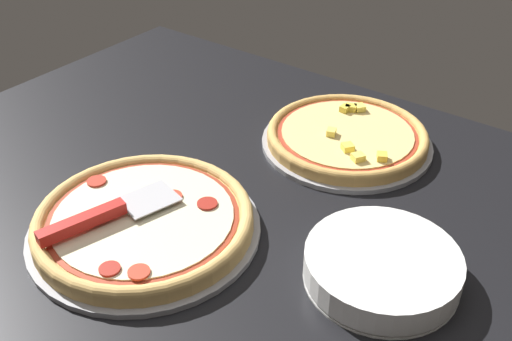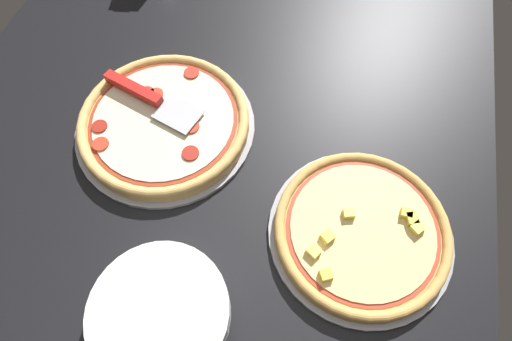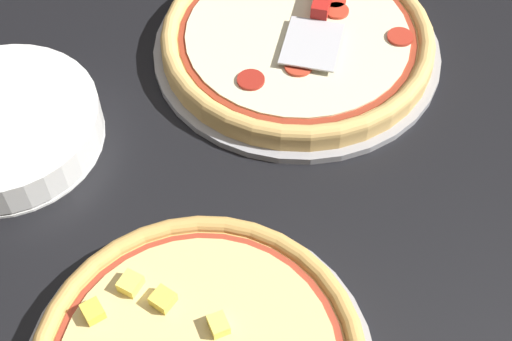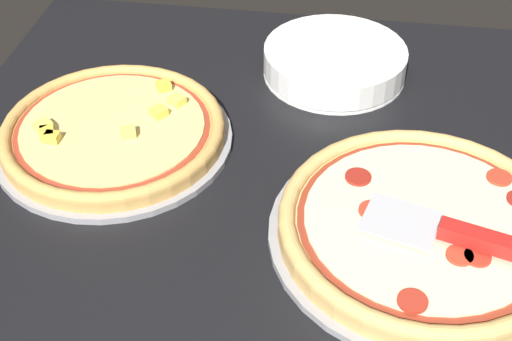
% 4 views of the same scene
% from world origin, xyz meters
% --- Properties ---
extents(ground_plane, '(1.21, 1.21, 0.04)m').
position_xyz_m(ground_plane, '(0.00, 0.00, -0.02)').
color(ground_plane, black).
extents(pizza_pan_front, '(0.39, 0.39, 0.01)m').
position_xyz_m(pizza_pan_front, '(0.04, -0.09, 0.01)').
color(pizza_pan_front, '#939399').
rests_on(pizza_pan_front, ground_plane).
extents(pizza_front, '(0.36, 0.36, 0.03)m').
position_xyz_m(pizza_front, '(0.04, -0.09, 0.03)').
color(pizza_front, '#DBAD60').
rests_on(pizza_front, pizza_pan_front).
extents(pizza_pan_back, '(0.35, 0.35, 0.01)m').
position_xyz_m(pizza_pan_back, '(0.17, 0.35, 0.01)').
color(pizza_pan_back, '#939399').
rests_on(pizza_pan_back, ground_plane).
extents(pizza_back, '(0.33, 0.33, 0.03)m').
position_xyz_m(pizza_back, '(0.17, 0.35, 0.02)').
color(pizza_back, tan).
rests_on(pizza_back, pizza_pan_back).
extents(serving_spatula, '(0.11, 0.24, 0.02)m').
position_xyz_m(serving_spatula, '(-0.00, -0.15, 0.05)').
color(serving_spatula, '#B7B7BC').
rests_on(serving_spatula, pizza_front).
extents(plate_stack, '(0.24, 0.24, 0.05)m').
position_xyz_m(plate_stack, '(0.41, 0.04, 0.02)').
color(plate_stack, white).
rests_on(plate_stack, ground_plane).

